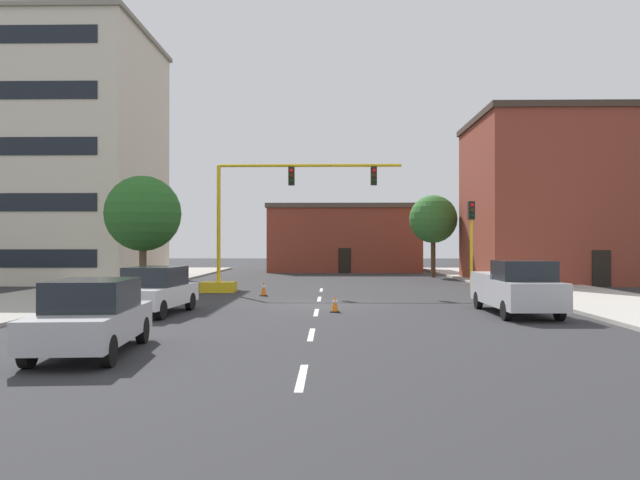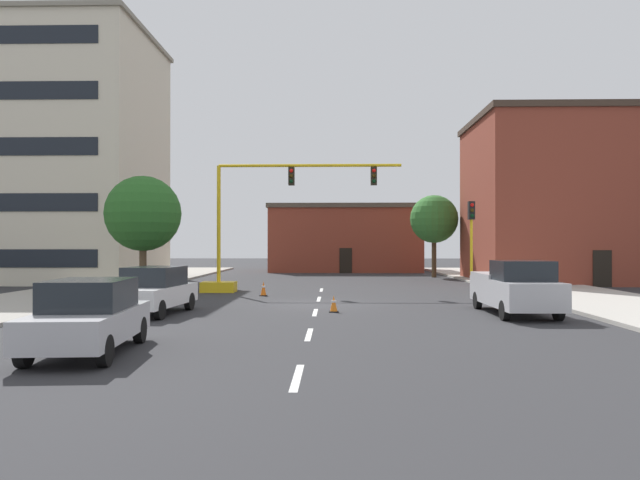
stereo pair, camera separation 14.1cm
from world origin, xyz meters
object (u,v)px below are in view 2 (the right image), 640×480
Objects in this scene: tree_right_far at (434,219)px; sedan_silver_near_left at (89,316)px; traffic_light_pole_right at (471,226)px; pickup_truck_silver at (515,288)px; tree_left_near at (143,214)px; traffic_signal_gantry at (246,248)px; sedan_white_mid_left at (154,290)px; traffic_cone_roadside_a at (334,304)px; traffic_cone_roadside_b at (263,289)px.

tree_right_far is 1.36× the size of sedan_silver_near_left.
traffic_light_pole_right reaches higher than pickup_truck_silver.
tree_right_far reaches higher than tree_left_near.
sedan_white_mid_left is (-1.88, -10.12, -1.45)m from traffic_signal_gantry.
traffic_signal_gantry is 18.13m from sedan_silver_near_left.
traffic_cone_roadside_a is (5.74, 8.75, -0.58)m from sedan_silver_near_left.
sedan_white_mid_left is (-0.84, 7.92, 0.00)m from sedan_silver_near_left.
traffic_signal_gantry is at bearing 79.47° from sedan_white_mid_left.
sedan_white_mid_left is 8.43m from traffic_cone_roadside_b.
sedan_white_mid_left is at bearing -100.53° from traffic_signal_gantry.
sedan_white_mid_left is at bearing -144.68° from traffic_light_pole_right.
tree_left_near is at bearing -161.27° from traffic_signal_gantry.
sedan_silver_near_left is 10.48m from traffic_cone_roadside_a.
traffic_cone_roadside_a is (9.69, -7.60, -3.79)m from tree_left_near.
tree_left_near is 18.52m from pickup_truck_silver.
tree_left_near is 12.89m from traffic_cone_roadside_a.
traffic_cone_roadside_b is at bearing -169.72° from traffic_light_pole_right.
sedan_silver_near_left is at bearing -123.28° from traffic_cone_roadside_a.
traffic_cone_roadside_a is at bearing 56.72° from sedan_silver_near_left.
pickup_truck_silver is 13.21m from sedan_white_mid_left.
tree_left_near is (-4.99, -1.69, 1.77)m from traffic_signal_gantry.
pickup_truck_silver is 12.66m from traffic_cone_roadside_b.
tree_left_near is at bearing -137.05° from tree_right_far.
traffic_signal_gantry reaches higher than sedan_white_mid_left.
pickup_truck_silver is 6.68m from traffic_cone_roadside_a.
tree_left_near is 8.31× the size of traffic_cone_roadside_b.
traffic_cone_roadside_b is at bearing -62.13° from traffic_signal_gantry.
tree_left_near is at bearing 103.56° from sedan_silver_near_left.
tree_right_far is at bearing 56.35° from traffic_cone_roadside_b.
traffic_light_pole_right is 1.04× the size of sedan_silver_near_left.
sedan_white_mid_left reaches higher than traffic_cone_roadside_a.
traffic_cone_roadside_b is (2.26, 15.75, -0.53)m from sedan_silver_near_left.
traffic_light_pole_right reaches higher than sedan_silver_near_left.
traffic_light_pole_right is at bearing 51.16° from traffic_cone_roadside_a.
traffic_light_pole_right is 0.76× the size of tree_right_far.
tree_left_near is 17.13m from sedan_silver_near_left.
sedan_white_mid_left is at bearing -111.59° from traffic_cone_roadside_b.
sedan_silver_near_left is at bearing -93.31° from traffic_signal_gantry.
tree_left_near is 9.48× the size of traffic_cone_roadside_a.
tree_left_near reaches higher than traffic_light_pole_right.
traffic_signal_gantry is 3.27m from traffic_cone_roadside_b.
traffic_signal_gantry is 2.29× the size of sedan_silver_near_left.
traffic_signal_gantry reaches higher than traffic_cone_roadside_a.
traffic_signal_gantry reaches higher than tree_left_near.
traffic_signal_gantry is 19.17m from tree_right_far.
traffic_signal_gantry is 1.96× the size of pickup_truck_silver.
traffic_cone_roadside_b is at bearing -123.65° from tree_right_far.
traffic_light_pole_right is 16.94m from tree_left_near.
traffic_light_pole_right is 11.31m from traffic_cone_roadside_b.
traffic_cone_roadside_a is at bearing 7.17° from sedan_white_mid_left.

